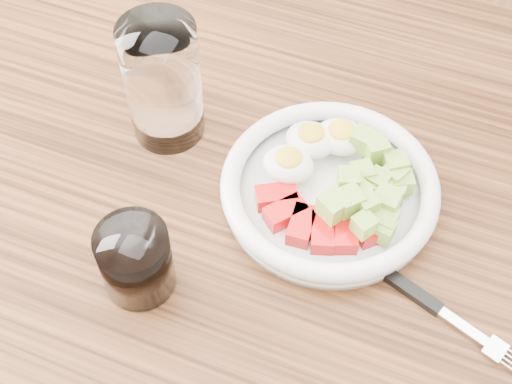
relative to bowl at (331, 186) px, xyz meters
The scene contains 5 objects.
dining_table 0.15m from the bowl, 138.65° to the right, with size 1.50×0.90×0.77m.
bowl is the anchor object (origin of this frame).
fork 0.16m from the bowl, 34.41° to the right, with size 0.20×0.08×0.01m.
water_glass 0.22m from the bowl, behind, with size 0.09×0.09×0.15m, color white.
coffee_glass 0.23m from the bowl, 130.57° to the right, with size 0.07×0.07×0.08m.
Camera 1 is at (0.15, -0.40, 1.42)m, focal length 50.00 mm.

